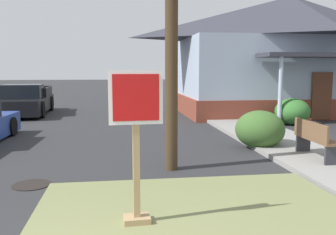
{
  "coord_description": "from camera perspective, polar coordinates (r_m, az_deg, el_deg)",
  "views": [
    {
      "loc": [
        0.69,
        -2.65,
        2.15
      ],
      "look_at": [
        1.54,
        3.42,
        1.34
      ],
      "focal_mm": 38.86,
      "sensor_mm": 36.0,
      "label": 1
    }
  ],
  "objects": [
    {
      "name": "sidewalk_strip",
      "position": [
        10.37,
        19.37,
        -4.57
      ],
      "size": [
        2.2,
        19.45,
        0.12
      ],
      "primitive_type": "cube",
      "color": "gray",
      "rests_on": "ground"
    },
    {
      "name": "stop_sign",
      "position": [
        4.87,
        -5.0,
        -5.28
      ],
      "size": [
        0.71,
        0.3,
        2.07
      ],
      "color": "#A3845B",
      "rests_on": "grass_corner_patch"
    },
    {
      "name": "manhole_cover",
      "position": [
        7.39,
        -20.62,
        -9.86
      ],
      "size": [
        0.7,
        0.7,
        0.02
      ],
      "primitive_type": "cylinder",
      "color": "black",
      "rests_on": "ground"
    },
    {
      "name": "pickup_truck_black",
      "position": [
        18.8,
        -21.39,
        2.29
      ],
      "size": [
        2.24,
        5.17,
        1.48
      ],
      "color": "black",
      "rests_on": "ground"
    },
    {
      "name": "street_bench",
      "position": [
        9.08,
        22.04,
        -2.98
      ],
      "size": [
        0.45,
        1.52,
        0.85
      ],
      "color": "brown",
      "rests_on": "sidewalk_strip"
    },
    {
      "name": "corner_house",
      "position": [
        19.39,
        18.57,
        9.45
      ],
      "size": [
        11.38,
        7.66,
        5.74
      ],
      "color": "brown",
      "rests_on": "ground"
    },
    {
      "name": "shrub_near_porch",
      "position": [
        15.1,
        18.93,
        0.89
      ],
      "size": [
        1.36,
        1.36,
        1.04
      ],
      "primitive_type": "ellipsoid",
      "color": "#36702E",
      "rests_on": "ground"
    },
    {
      "name": "shrub_by_curb",
      "position": [
        10.3,
        14.21,
        -1.83
      ],
      "size": [
        1.34,
        1.34,
        1.05
      ],
      "primitive_type": "ellipsoid",
      "color": "#3B602A",
      "rests_on": "ground"
    }
  ]
}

